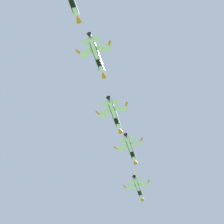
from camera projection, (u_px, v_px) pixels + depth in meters
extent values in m
cylinder|color=white|center=(138.00, 188.00, 154.85)|extent=(7.90, 11.02, 1.70)
cube|color=#383D47|center=(138.00, 189.00, 154.51)|extent=(6.67, 9.28, 0.51)
cone|color=orange|center=(142.00, 198.00, 159.55)|extent=(2.61, 2.86, 1.56)
cone|color=black|center=(134.00, 178.00, 150.42)|extent=(2.01, 2.08, 1.36)
ellipsoid|color=#192333|center=(139.00, 190.00, 157.06)|extent=(2.72, 3.33, 1.18)
cube|color=black|center=(140.00, 193.00, 155.67)|extent=(2.16, 2.48, 0.92)
cube|color=white|center=(131.00, 187.00, 153.97)|extent=(3.72, 4.59, 0.53)
cube|color=orange|center=(125.00, 186.00, 153.48)|extent=(1.67, 1.29, 0.28)
cube|color=white|center=(144.00, 184.00, 153.36)|extent=(4.34, 2.23, 0.53)
cube|color=orange|center=(149.00, 181.00, 152.38)|extent=(0.70, 1.64, 0.28)
cube|color=white|center=(132.00, 181.00, 151.68)|extent=(2.66, 2.78, 0.33)
cube|color=white|center=(139.00, 179.00, 151.33)|extent=(2.48, 2.08, 0.33)
cube|color=orange|center=(135.00, 177.00, 153.05)|extent=(1.74, 2.41, 2.61)
cylinder|color=white|center=(130.00, 149.00, 140.42)|extent=(7.90, 11.02, 1.70)
cube|color=#383D47|center=(131.00, 149.00, 140.07)|extent=(6.69, 9.30, 0.65)
cone|color=orange|center=(135.00, 161.00, 145.12)|extent=(2.61, 2.86, 1.56)
cone|color=black|center=(126.00, 136.00, 135.99)|extent=(2.01, 2.08, 1.36)
ellipsoid|color=#192333|center=(132.00, 152.00, 142.64)|extent=(2.80, 3.38, 1.28)
cube|color=black|center=(132.00, 154.00, 141.23)|extent=(2.22, 2.52, 1.02)
cube|color=white|center=(122.00, 148.00, 139.34)|extent=(3.70, 4.57, 0.94)
cube|color=orange|center=(116.00, 147.00, 138.70)|extent=(1.68, 1.30, 0.33)
cube|color=white|center=(136.00, 143.00, 139.12)|extent=(4.31, 2.23, 0.94)
cube|color=orange|center=(141.00, 139.00, 138.30)|extent=(0.72, 1.64, 0.33)
cube|color=white|center=(123.00, 140.00, 137.14)|extent=(2.66, 2.77, 0.54)
cube|color=white|center=(131.00, 138.00, 137.01)|extent=(2.47, 2.08, 0.54)
cube|color=orange|center=(126.00, 136.00, 138.63)|extent=(1.95, 2.54, 2.59)
cylinder|color=white|center=(114.00, 114.00, 126.01)|extent=(7.90, 11.02, 1.70)
cube|color=#383D47|center=(115.00, 115.00, 125.66)|extent=(6.69, 9.29, 0.61)
cone|color=orange|center=(120.00, 130.00, 130.71)|extent=(2.61, 2.86, 1.56)
cone|color=black|center=(109.00, 99.00, 121.58)|extent=(2.01, 2.08, 1.36)
ellipsoid|color=#192333|center=(116.00, 119.00, 128.22)|extent=(2.78, 3.37, 1.25)
cube|color=black|center=(116.00, 121.00, 126.82)|extent=(2.21, 2.51, 0.99)
cube|color=white|center=(105.00, 113.00, 124.99)|extent=(3.71, 4.58, 0.81)
cube|color=orange|center=(98.00, 113.00, 124.40)|extent=(1.68, 1.30, 0.32)
cube|color=white|center=(121.00, 108.00, 124.65)|extent=(4.32, 2.23, 0.81)
cube|color=orange|center=(126.00, 104.00, 123.77)|extent=(0.72, 1.64, 0.32)
cube|color=white|center=(105.00, 104.00, 122.76)|extent=(2.66, 2.78, 0.48)
cube|color=white|center=(115.00, 102.00, 122.56)|extent=(2.48, 2.08, 0.48)
cube|color=orange|center=(110.00, 100.00, 124.22)|extent=(1.89, 2.50, 2.60)
cylinder|color=white|center=(96.00, 55.00, 114.88)|extent=(7.90, 11.02, 1.70)
cube|color=#383D47|center=(97.00, 56.00, 114.53)|extent=(6.67, 9.28, 0.51)
cone|color=orange|center=(103.00, 74.00, 119.58)|extent=(2.61, 2.86, 1.56)
cone|color=black|center=(90.00, 36.00, 110.45)|extent=(2.01, 2.08, 1.36)
ellipsoid|color=#192333|center=(99.00, 61.00, 117.09)|extent=(2.72, 3.33, 1.18)
cube|color=black|center=(99.00, 62.00, 115.70)|extent=(2.16, 2.48, 0.92)
cube|color=white|center=(86.00, 53.00, 114.00)|extent=(3.72, 4.59, 0.52)
cube|color=orange|center=(78.00, 52.00, 113.51)|extent=(1.67, 1.29, 0.28)
cube|color=white|center=(104.00, 48.00, 113.38)|extent=(4.34, 2.23, 0.52)
cube|color=orange|center=(110.00, 43.00, 112.40)|extent=(0.70, 1.64, 0.28)
cube|color=white|center=(86.00, 42.00, 111.71)|extent=(2.66, 2.78, 0.33)
cube|color=white|center=(97.00, 39.00, 111.35)|extent=(2.48, 2.08, 0.33)
cube|color=orange|center=(91.00, 38.00, 113.08)|extent=(1.74, 2.40, 2.61)
cone|color=orange|center=(78.00, 18.00, 106.34)|extent=(2.61, 2.86, 1.56)
ellipsoid|color=#192333|center=(72.00, 2.00, 103.86)|extent=(2.79, 3.38, 1.27)
cube|color=black|center=(72.00, 3.00, 102.46)|extent=(2.22, 2.51, 1.01)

